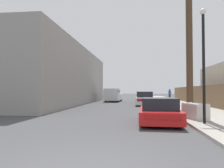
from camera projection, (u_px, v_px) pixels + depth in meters
sidewalk_curb at (172, 103)px, 26.83m from camera, size 4.20×63.00×0.12m
discarded_fridge at (195, 111)px, 10.92m from camera, size 1.05×1.70×0.79m
parked_sports_car_red at (159, 111)px, 10.34m from camera, size 1.96×4.36×1.19m
car_parked_mid at (145, 99)px, 22.63m from camera, size 2.04×4.26×1.43m
car_parked_far at (147, 97)px, 29.65m from camera, size 2.01×4.74×1.25m
pickup_truck at (113, 95)px, 30.40m from camera, size 2.21×5.88×1.81m
utility_pole at (189, 37)px, 12.73m from camera, size 1.80×0.37×8.97m
street_lamp at (204, 57)px, 9.40m from camera, size 0.26×0.26×4.97m
wooden_fence at (210, 96)px, 18.83m from camera, size 0.08×34.96×1.89m
building_left_block at (57, 77)px, 25.57m from camera, size 7.00×24.24×6.36m
pedestrian at (170, 95)px, 29.32m from camera, size 0.34×0.34×1.65m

